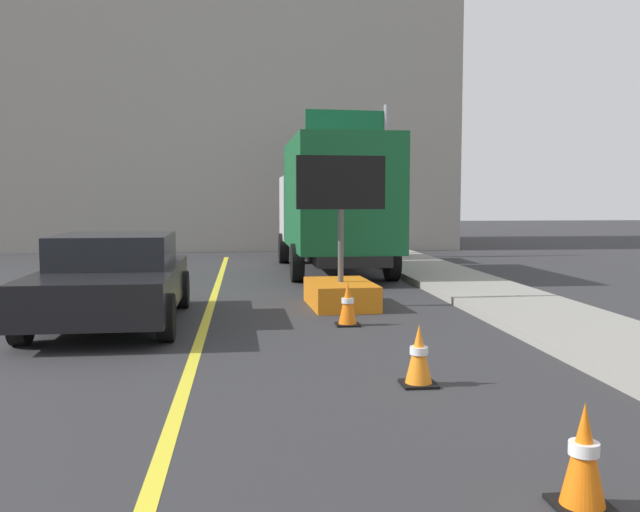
{
  "coord_description": "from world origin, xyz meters",
  "views": [
    {
      "loc": [
        0.64,
        1.09,
        1.94
      ],
      "look_at": [
        1.16,
        5.91,
        1.53
      ],
      "focal_mm": 38.53,
      "sensor_mm": 36.0,
      "label": 1
    }
  ],
  "objects_px": {
    "arrow_board_trailer": "(341,280)",
    "traffic_cone_mid_lane": "(419,355)",
    "box_truck": "(333,203)",
    "highway_guide_sign": "(363,153)",
    "traffic_cone_far_lane": "(348,304)",
    "pickup_car": "(113,279)",
    "traffic_cone_near_sign": "(584,457)"
  },
  "relations": [
    {
      "from": "traffic_cone_near_sign",
      "to": "traffic_cone_mid_lane",
      "type": "height_order",
      "value": "traffic_cone_near_sign"
    },
    {
      "from": "arrow_board_trailer",
      "to": "pickup_car",
      "type": "relative_size",
      "value": 0.61
    },
    {
      "from": "arrow_board_trailer",
      "to": "traffic_cone_mid_lane",
      "type": "relative_size",
      "value": 4.18
    },
    {
      "from": "traffic_cone_far_lane",
      "to": "traffic_cone_mid_lane",
      "type": "bearing_deg",
      "value": -86.12
    },
    {
      "from": "traffic_cone_near_sign",
      "to": "traffic_cone_far_lane",
      "type": "distance_m",
      "value": 6.35
    },
    {
      "from": "box_truck",
      "to": "traffic_cone_far_lane",
      "type": "bearing_deg",
      "value": -95.67
    },
    {
      "from": "box_truck",
      "to": "traffic_cone_far_lane",
      "type": "xyz_separation_m",
      "value": [
        -0.75,
        -7.59,
        -1.5
      ]
    },
    {
      "from": "traffic_cone_far_lane",
      "to": "pickup_car",
      "type": "bearing_deg",
      "value": 170.78
    },
    {
      "from": "arrow_board_trailer",
      "to": "highway_guide_sign",
      "type": "height_order",
      "value": "highway_guide_sign"
    },
    {
      "from": "highway_guide_sign",
      "to": "traffic_cone_near_sign",
      "type": "xyz_separation_m",
      "value": [
        -1.76,
        -18.37,
        -3.09
      ]
    },
    {
      "from": "pickup_car",
      "to": "traffic_cone_near_sign",
      "type": "relative_size",
      "value": 6.53
    },
    {
      "from": "pickup_car",
      "to": "traffic_cone_mid_lane",
      "type": "relative_size",
      "value": 6.89
    },
    {
      "from": "traffic_cone_near_sign",
      "to": "traffic_cone_far_lane",
      "type": "xyz_separation_m",
      "value": [
        -0.54,
        6.33,
        -0.0
      ]
    },
    {
      "from": "box_truck",
      "to": "highway_guide_sign",
      "type": "height_order",
      "value": "highway_guide_sign"
    },
    {
      "from": "box_truck",
      "to": "pickup_car",
      "type": "distance_m",
      "value": 8.32
    },
    {
      "from": "arrow_board_trailer",
      "to": "traffic_cone_far_lane",
      "type": "height_order",
      "value": "arrow_board_trailer"
    },
    {
      "from": "pickup_car",
      "to": "box_truck",
      "type": "bearing_deg",
      "value": 58.18
    },
    {
      "from": "traffic_cone_near_sign",
      "to": "arrow_board_trailer",
      "type": "bearing_deg",
      "value": 92.75
    },
    {
      "from": "box_truck",
      "to": "highway_guide_sign",
      "type": "bearing_deg",
      "value": 70.81
    },
    {
      "from": "box_truck",
      "to": "highway_guide_sign",
      "type": "xyz_separation_m",
      "value": [
        1.55,
        4.45,
        1.59
      ]
    },
    {
      "from": "arrow_board_trailer",
      "to": "traffic_cone_mid_lane",
      "type": "xyz_separation_m",
      "value": [
        0.09,
        -5.27,
        -0.16
      ]
    },
    {
      "from": "pickup_car",
      "to": "traffic_cone_near_sign",
      "type": "xyz_separation_m",
      "value": [
        4.13,
        -6.91,
        -0.36
      ]
    },
    {
      "from": "box_truck",
      "to": "traffic_cone_far_lane",
      "type": "height_order",
      "value": "box_truck"
    },
    {
      "from": "box_truck",
      "to": "traffic_cone_mid_lane",
      "type": "height_order",
      "value": "box_truck"
    },
    {
      "from": "arrow_board_trailer",
      "to": "box_truck",
      "type": "height_order",
      "value": "box_truck"
    },
    {
      "from": "box_truck",
      "to": "traffic_cone_mid_lane",
      "type": "distance_m",
      "value": 11.14
    },
    {
      "from": "box_truck",
      "to": "pickup_car",
      "type": "xyz_separation_m",
      "value": [
        -4.35,
        -7.01,
        -1.14
      ]
    },
    {
      "from": "highway_guide_sign",
      "to": "traffic_cone_far_lane",
      "type": "relative_size",
      "value": 7.4
    },
    {
      "from": "arrow_board_trailer",
      "to": "traffic_cone_mid_lane",
      "type": "distance_m",
      "value": 5.28
    },
    {
      "from": "highway_guide_sign",
      "to": "traffic_cone_far_lane",
      "type": "xyz_separation_m",
      "value": [
        -2.3,
        -12.04,
        -3.09
      ]
    },
    {
      "from": "traffic_cone_mid_lane",
      "to": "traffic_cone_far_lane",
      "type": "bearing_deg",
      "value": 93.88
    },
    {
      "from": "highway_guide_sign",
      "to": "traffic_cone_mid_lane",
      "type": "height_order",
      "value": "highway_guide_sign"
    }
  ]
}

